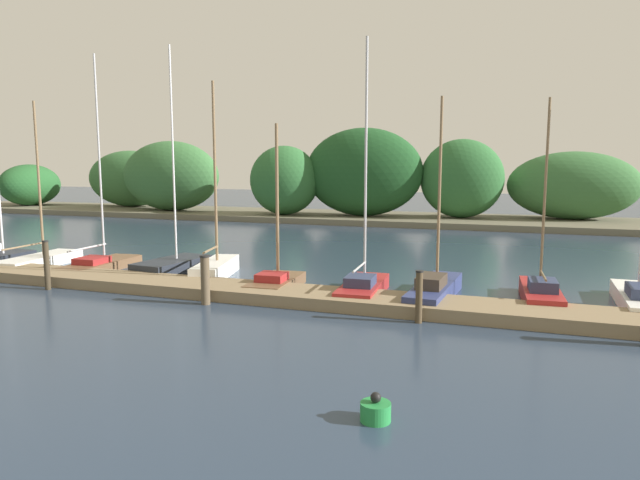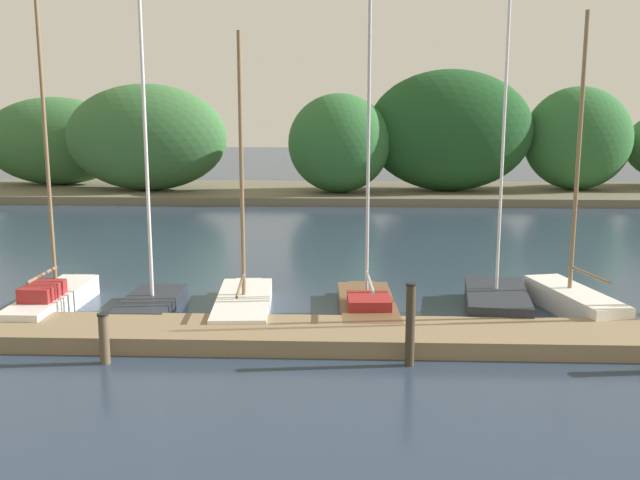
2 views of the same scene
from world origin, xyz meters
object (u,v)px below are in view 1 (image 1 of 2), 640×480
at_px(sailboat_5, 175,265).
at_px(sailboat_11, 640,296).
at_px(sailboat_4, 102,262).
at_px(sailboat_2, 2,254).
at_px(sailboat_8, 364,285).
at_px(channel_buoy_0, 376,411).
at_px(sailboat_10, 540,292).
at_px(mooring_piling_4, 419,297).
at_px(sailboat_3, 42,258).
at_px(mooring_piling_2, 47,265).
at_px(sailboat_7, 277,280).
at_px(mooring_piling_3, 205,280).
at_px(sailboat_9, 435,288).
at_px(sailboat_6, 217,266).

height_order(sailboat_5, sailboat_11, sailboat_5).
relative_size(sailboat_4, sailboat_5, 0.98).
bearing_deg(sailboat_4, sailboat_2, 86.49).
distance_m(sailboat_8, channel_buoy_0, 8.49).
xyz_separation_m(sailboat_10, mooring_piling_4, (-3.01, -3.25, 0.35)).
relative_size(sailboat_3, sailboat_10, 1.10).
relative_size(sailboat_4, sailboat_8, 1.04).
distance_m(sailboat_8, mooring_piling_2, 10.20).
height_order(sailboat_11, channel_buoy_0, sailboat_11).
distance_m(sailboat_7, mooring_piling_4, 5.54).
xyz_separation_m(sailboat_2, mooring_piling_2, (5.85, -3.43, 0.49)).
bearing_deg(mooring_piling_3, sailboat_2, 163.60).
relative_size(sailboat_7, sailboat_10, 0.90).
bearing_deg(sailboat_7, sailboat_10, -87.36).
bearing_deg(sailboat_8, sailboat_11, -84.77).
distance_m(sailboat_7, sailboat_10, 8.05).
height_order(sailboat_7, sailboat_9, sailboat_9).
xyz_separation_m(sailboat_6, mooring_piling_3, (1.75, -3.70, 0.32)).
height_order(sailboat_4, sailboat_8, sailboat_4).
xyz_separation_m(sailboat_4, mooring_piling_3, (6.56, -3.38, 0.42)).
distance_m(sailboat_2, sailboat_11, 23.45).
bearing_deg(mooring_piling_2, sailboat_8, 14.14).
relative_size(sailboat_6, channel_buoy_0, 14.15).
distance_m(sailboat_11, mooring_piling_3, 12.33).
height_order(sailboat_3, sailboat_11, sailboat_11).
distance_m(sailboat_9, sailboat_10, 3.01).
height_order(sailboat_8, channel_buoy_0, sailboat_8).
distance_m(sailboat_3, sailboat_7, 10.65).
relative_size(sailboat_9, mooring_piling_3, 4.18).
bearing_deg(sailboat_9, sailboat_11, -76.73).
xyz_separation_m(sailboat_8, channel_buoy_0, (2.37, -8.15, -0.19)).
bearing_deg(sailboat_2, channel_buoy_0, -117.18).
bearing_deg(mooring_piling_2, sailboat_10, 12.64).
height_order(sailboat_10, sailboat_11, sailboat_11).
bearing_deg(sailboat_2, sailboat_8, -93.94).
distance_m(sailboat_4, sailboat_10, 15.71).
bearing_deg(sailboat_8, sailboat_3, 82.90).
xyz_separation_m(sailboat_3, mooring_piling_4, (15.60, -3.23, 0.39)).
bearing_deg(sailboat_10, sailboat_3, 86.82).
height_order(sailboat_9, sailboat_11, sailboat_11).
relative_size(sailboat_8, sailboat_10, 1.31).
height_order(sailboat_4, sailboat_10, sailboat_4).
distance_m(sailboat_8, sailboat_9, 2.17).
distance_m(sailboat_10, mooring_piling_2, 15.36).
bearing_deg(sailboat_8, sailboat_6, 74.77).
distance_m(sailboat_2, sailboat_8, 15.76).
distance_m(sailboat_8, sailboat_11, 7.81).
distance_m(sailboat_3, channel_buoy_0, 18.25).
bearing_deg(mooring_piling_3, sailboat_11, 17.37).
bearing_deg(sailboat_10, sailboat_8, 96.45).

